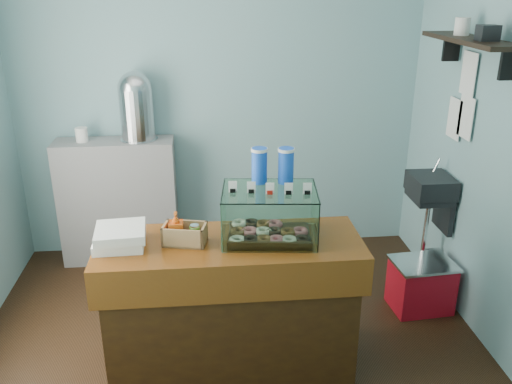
{
  "coord_description": "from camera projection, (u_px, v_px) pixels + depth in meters",
  "views": [
    {
      "loc": [
        -0.12,
        -3.16,
        2.37
      ],
      "look_at": [
        0.17,
        -0.15,
        1.17
      ],
      "focal_mm": 38.0,
      "sensor_mm": 36.0,
      "label": 1
    }
  ],
  "objects": [
    {
      "name": "red_cooler",
      "position": [
        421.0,
        285.0,
        4.12
      ],
      "size": [
        0.48,
        0.38,
        0.4
      ],
      "rotation": [
        0.0,
        0.0,
        0.09
      ],
      "color": "red",
      "rests_on": "ground"
    },
    {
      "name": "display_case",
      "position": [
        269.0,
        211.0,
        3.27
      ],
      "size": [
        0.6,
        0.47,
        0.53
      ],
      "rotation": [
        0.0,
        0.0,
        -0.1
      ],
      "color": "#362110",
      "rests_on": "counter"
    },
    {
      "name": "ground",
      "position": [
        230.0,
        340.0,
        3.81
      ],
      "size": [
        3.5,
        3.5,
        0.0
      ],
      "primitive_type": "plane",
      "color": "black",
      "rests_on": "ground"
    },
    {
      "name": "pastry_boxes",
      "position": [
        120.0,
        237.0,
        3.18
      ],
      "size": [
        0.31,
        0.31,
        0.11
      ],
      "rotation": [
        0.0,
        0.0,
        0.03
      ],
      "color": "white",
      "rests_on": "counter"
    },
    {
      "name": "back_shelf",
      "position": [
        119.0,
        201.0,
        4.75
      ],
      "size": [
        1.0,
        0.32,
        1.1
      ],
      "primitive_type": "cube",
      "color": "gray",
      "rests_on": "ground"
    },
    {
      "name": "room_shell",
      "position": [
        230.0,
        100.0,
        3.19
      ],
      "size": [
        3.54,
        3.04,
        2.82
      ],
      "color": "#7FAEB9",
      "rests_on": "ground"
    },
    {
      "name": "condiment_crate",
      "position": [
        183.0,
        232.0,
        3.2
      ],
      "size": [
        0.28,
        0.2,
        0.2
      ],
      "rotation": [
        0.0,
        0.0,
        -0.21
      ],
      "color": "#AE7F57",
      "rests_on": "counter"
    },
    {
      "name": "coffee_urn",
      "position": [
        136.0,
        105.0,
        4.47
      ],
      "size": [
        0.31,
        0.31,
        0.57
      ],
      "color": "silver",
      "rests_on": "back_shelf"
    },
    {
      "name": "counter",
      "position": [
        231.0,
        305.0,
        3.41
      ],
      "size": [
        1.6,
        0.6,
        0.9
      ],
      "color": "#3F240C",
      "rests_on": "ground"
    }
  ]
}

